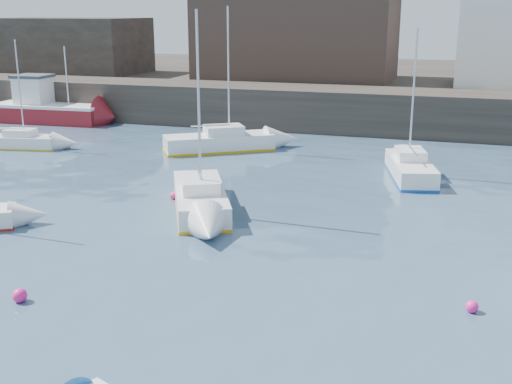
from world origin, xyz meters
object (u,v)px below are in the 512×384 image
(sailboat_e, at_px, (18,141))
(buoy_mid, at_px, (472,312))
(buoy_far, at_px, (174,199))
(sailboat_h, at_px, (219,142))
(sailboat_b, at_px, (200,198))
(fishing_boat, at_px, (47,107))
(buoy_near, at_px, (20,302))
(sailboat_f, at_px, (410,168))

(sailboat_e, distance_m, buoy_mid, 31.66)
(buoy_mid, relative_size, buoy_far, 1.05)
(sailboat_h, relative_size, buoy_mid, 23.14)
(sailboat_e, bearing_deg, buoy_mid, -29.57)
(buoy_far, bearing_deg, sailboat_h, 99.26)
(sailboat_b, distance_m, buoy_far, 2.25)
(sailboat_b, xyz_separation_m, buoy_mid, (11.37, -6.88, -0.56))
(sailboat_h, bearing_deg, sailboat_e, -166.03)
(sailboat_e, height_order, sailboat_h, sailboat_h)
(sailboat_e, xyz_separation_m, buoy_mid, (27.54, -15.63, -0.44))
(fishing_boat, bearing_deg, buoy_far, -42.12)
(buoy_near, xyz_separation_m, buoy_far, (-0.15, 11.45, 0.00))
(buoy_far, bearing_deg, sailboat_b, -33.01)
(sailboat_b, bearing_deg, buoy_far, 146.99)
(buoy_mid, bearing_deg, sailboat_b, 148.83)
(sailboat_e, bearing_deg, fishing_boat, 114.46)
(sailboat_b, bearing_deg, buoy_near, -99.29)
(buoy_near, xyz_separation_m, buoy_mid, (13.05, 3.39, 0.00))
(sailboat_b, height_order, sailboat_h, sailboat_h)
(sailboat_f, bearing_deg, buoy_mid, -79.05)
(sailboat_f, height_order, buoy_near, sailboat_f)
(buoy_far, bearing_deg, buoy_mid, -31.43)
(fishing_boat, bearing_deg, buoy_near, -56.50)
(sailboat_h, bearing_deg, buoy_far, -80.74)
(buoy_mid, bearing_deg, fishing_boat, 141.97)
(sailboat_e, bearing_deg, sailboat_f, -0.40)
(sailboat_f, bearing_deg, sailboat_h, 164.54)
(sailboat_f, height_order, sailboat_h, sailboat_h)
(sailboat_f, xyz_separation_m, buoy_near, (-10.06, -18.84, -0.54))
(fishing_boat, height_order, buoy_mid, fishing_boat)
(sailboat_e, height_order, buoy_near, sailboat_e)
(buoy_mid, bearing_deg, sailboat_e, 150.43)
(fishing_boat, relative_size, buoy_near, 20.22)
(sailboat_e, bearing_deg, buoy_near, -52.70)
(fishing_boat, bearing_deg, sailboat_h, -19.83)
(sailboat_e, distance_m, sailboat_h, 12.98)
(fishing_boat, xyz_separation_m, sailboat_f, (28.73, -9.35, -0.60))
(sailboat_f, bearing_deg, fishing_boat, 161.96)
(sailboat_e, relative_size, buoy_mid, 17.94)
(fishing_boat, distance_m, sailboat_b, 27.12)
(buoy_far, bearing_deg, sailboat_f, 35.90)
(sailboat_b, height_order, sailboat_e, sailboat_b)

